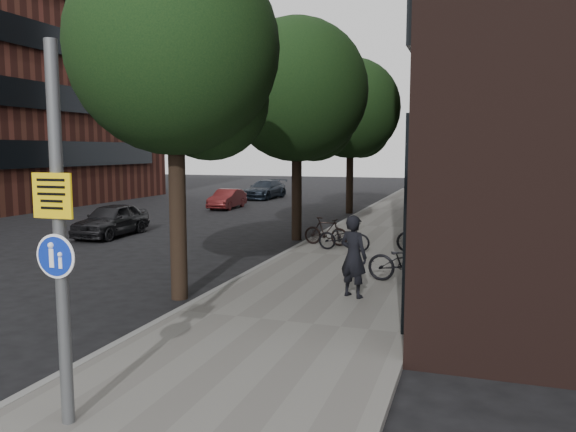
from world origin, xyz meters
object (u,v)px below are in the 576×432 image
at_px(signpost, 60,236).
at_px(pedestrian, 353,256).
at_px(parked_car_near, 111,220).
at_px(parked_bike_facade_near, 408,262).

distance_m(signpost, pedestrian, 6.88).
relative_size(pedestrian, parked_car_near, 0.48).
bearing_deg(signpost, parked_car_near, 123.14).
relative_size(pedestrian, parked_bike_facade_near, 0.92).
distance_m(parked_bike_facade_near, parked_car_near, 12.35).
bearing_deg(parked_car_near, signpost, -58.48).
height_order(signpost, parked_bike_facade_near, signpost).
xyz_separation_m(signpost, pedestrian, (1.96, 6.47, -1.28)).
xyz_separation_m(signpost, parked_bike_facade_near, (2.92, 8.08, -1.66)).
bearing_deg(pedestrian, parked_car_near, -7.34).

